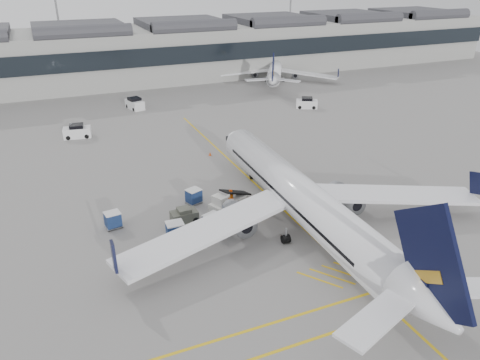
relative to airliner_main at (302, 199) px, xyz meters
name	(u,v)px	position (x,y,z in m)	size (l,w,h in m)	color
ground	(209,254)	(-9.76, -0.79, -3.14)	(220.00, 220.00, 0.00)	gray
terminal	(92,54)	(-9.76, 71.14, 3.00)	(200.00, 20.45, 12.40)	#9E9E99
light_masts	(72,8)	(-11.42, 85.21, 11.35)	(113.00, 0.60, 25.45)	slate
apron_markings	(262,190)	(0.24, 9.21, -3.13)	(0.25, 60.00, 0.01)	gold
airliner_main	(302,199)	(0.00, 0.00, 0.00)	(36.78, 40.22, 10.69)	white
airliner_far	(275,70)	(27.25, 58.49, -0.77)	(24.66, 27.20, 8.05)	white
belt_loader	(227,202)	(-4.89, 6.85, -2.52)	(5.29, 3.40, 2.11)	silver
baggage_cart_a	(213,223)	(-8.03, 2.77, -2.19)	(2.09, 1.92, 1.78)	gray
baggage_cart_b	(194,196)	(-7.86, 9.06, -2.27)	(1.90, 1.73, 1.63)	gray
baggage_cart_c	(175,231)	(-11.72, 2.78, -2.20)	(1.75, 1.47, 1.77)	gray
baggage_cart_d	(113,220)	(-16.63, 7.28, -2.26)	(1.72, 1.49, 1.64)	gray
ramp_agent_a	(265,204)	(-1.76, 4.28, -2.24)	(0.66, 0.43, 1.80)	#ED4F0C
ramp_agent_b	(230,198)	(-4.54, 6.90, -2.18)	(0.94, 0.73, 1.93)	orange
pushback_tug	(184,215)	(-9.94, 5.74, -2.50)	(2.62, 1.65, 1.45)	#494A3F
safety_cone_nose	(210,154)	(-1.55, 21.44, -2.89)	(0.37, 0.37, 0.51)	#F24C0A
safety_cone_engine	(289,193)	(2.44, 6.75, -2.92)	(0.32, 0.32, 0.45)	#F24C0A
service_van_left	(77,132)	(-17.06, 36.08, -2.24)	(4.14, 2.50, 2.00)	silver
service_van_mid	(135,104)	(-6.08, 47.98, -2.23)	(2.91, 4.33, 2.04)	silver
service_van_right	(307,103)	(22.22, 36.36, -2.28)	(4.17, 3.42, 1.92)	silver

